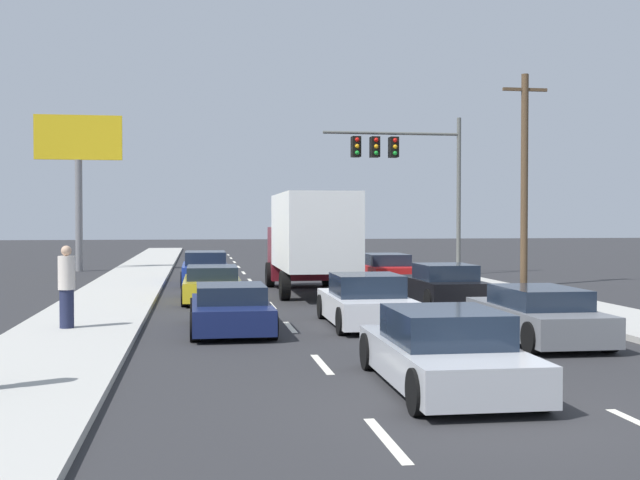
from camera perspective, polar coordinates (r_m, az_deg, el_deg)
ground_plane at (r=35.90m, az=-2.45°, el=-2.71°), size 140.00×140.00×0.00m
sidewalk_right at (r=32.47m, az=10.36°, el=-3.05°), size 2.86×80.00×0.14m
sidewalk_left at (r=30.82m, az=-13.87°, el=-3.31°), size 2.86×80.00×0.14m
lane_markings at (r=32.03m, az=-1.68°, el=-3.21°), size 3.54×57.00×0.01m
car_blue at (r=32.47m, az=-8.20°, el=-2.07°), size 1.89×4.67×1.34m
car_yellow at (r=25.82m, az=-7.72°, el=-3.16°), size 1.90×4.38×1.14m
car_navy at (r=18.90m, az=-6.41°, el=-4.93°), size 1.91×4.28×1.10m
box_truck at (r=27.91m, az=-0.72°, el=0.20°), size 2.56×7.89×3.50m
car_white at (r=19.69m, az=3.27°, el=-4.48°), size 1.93×4.15×1.28m
car_silver at (r=12.64m, az=8.89°, el=-7.93°), size 1.98×4.42×1.23m
car_red at (r=32.48m, az=4.70°, el=-2.14°), size 1.93×4.38×1.23m
car_black at (r=24.57m, az=8.76°, el=-3.29°), size 1.86×4.10×1.28m
car_gray at (r=17.86m, az=15.24°, el=-5.22°), size 1.85×4.40×1.17m
traffic_signal_mast at (r=37.58m, az=5.67°, el=5.81°), size 6.61×0.69×7.42m
utility_pole_mid at (r=32.24m, az=14.40°, el=4.38°), size 1.80×0.28×8.28m
roadside_billboard at (r=42.12m, az=-16.88°, el=5.57°), size 4.30×0.36×7.87m
pedestrian_mid_block at (r=19.12m, az=-17.66°, el=-3.19°), size 0.38×0.38×1.89m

